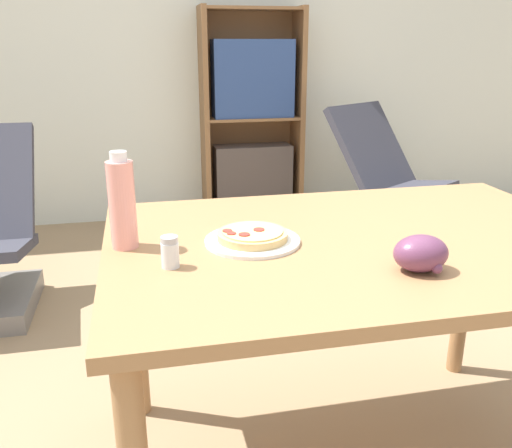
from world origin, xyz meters
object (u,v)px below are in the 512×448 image
drink_bottle (122,203)px  salt_shaker (170,252)px  pizza_on_plate (252,238)px  grape_bunch (421,253)px  bookshelf (252,127)px  lounge_chair_far (389,198)px

drink_bottle → salt_shaker: (0.11, -0.16, -0.08)m
pizza_on_plate → grape_bunch: bearing=-37.6°
bookshelf → grape_bunch: bearing=-93.8°
grape_bunch → lounge_chair_far: (0.99, 2.17, -0.53)m
drink_bottle → salt_shaker: 0.21m
grape_bunch → salt_shaker: size_ratio=1.70×
lounge_chair_far → drink_bottle: bearing=-162.5°
drink_bottle → lounge_chair_far: drink_bottle is taller
drink_bottle → pizza_on_plate: bearing=-6.9°
salt_shaker → bookshelf: size_ratio=0.05×
grape_bunch → bookshelf: (0.19, 2.81, -0.12)m
bookshelf → lounge_chair_far: bearing=-38.5°
bookshelf → pizza_on_plate: bearing=-101.8°
salt_shaker → grape_bunch: bearing=-14.3°
bookshelf → salt_shaker: bearing=-105.8°
salt_shaker → bookshelf: 2.77m
salt_shaker → bookshelf: bearing=74.2°
salt_shaker → bookshelf: (0.75, 2.67, -0.12)m
drink_bottle → salt_shaker: size_ratio=3.28×
drink_bottle → lounge_chair_far: bearing=48.3°
lounge_chair_far → pizza_on_plate: bearing=-155.7°
drink_bottle → bookshelf: size_ratio=0.17×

